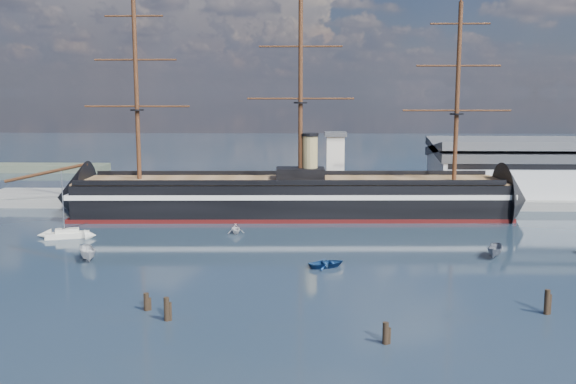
{
  "coord_description": "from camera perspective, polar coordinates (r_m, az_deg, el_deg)",
  "views": [
    {
      "loc": [
        -2.88,
        -73.14,
        25.75
      ],
      "look_at": [
        -6.52,
        35.0,
        9.0
      ],
      "focal_mm": 40.0,
      "sensor_mm": 36.0,
      "label": 1
    }
  ],
  "objects": [
    {
      "name": "piling_near_left",
      "position": [
        75.95,
        -10.71,
        -11.18
      ],
      "size": [
        0.64,
        0.64,
        3.47
      ],
      "primitive_type": "cylinder",
      "color": "black",
      "rests_on": "ground"
    },
    {
      "name": "ground",
      "position": [
        116.07,
        3.31,
        -4.03
      ],
      "size": [
        600.0,
        600.0,
        0.0
      ],
      "primitive_type": "plane",
      "color": "#162631",
      "rests_on": "ground"
    },
    {
      "name": "piling_near_right",
      "position": [
        82.52,
        21.97,
        -10.04
      ],
      "size": [
        0.64,
        0.64,
        3.69
      ],
      "primitive_type": "cylinder",
      "color": "black",
      "rests_on": "ground"
    },
    {
      "name": "piling_near_mid",
      "position": [
        69.02,
        8.64,
        -13.21
      ],
      "size": [
        0.64,
        0.64,
        3.04
      ],
      "primitive_type": "cylinder",
      "color": "black",
      "rests_on": "ground"
    },
    {
      "name": "piling_extra",
      "position": [
        79.82,
        -12.45,
        -10.23
      ],
      "size": [
        0.64,
        0.64,
        2.83
      ],
      "primitive_type": "cylinder",
      "color": "black",
      "rests_on": "ground"
    },
    {
      "name": "warehouse",
      "position": [
        165.75,
        23.48,
        1.92
      ],
      "size": [
        63.0,
        21.0,
        11.6
      ],
      "color": "#B7BABC",
      "rests_on": "ground"
    },
    {
      "name": "sailboat",
      "position": [
        121.77,
        -19.03,
        -3.53
      ],
      "size": [
        7.86,
        4.47,
        12.08
      ],
      "rotation": [
        0.0,
        0.0,
        0.32
      ],
      "color": "beige",
      "rests_on": "ground"
    },
    {
      "name": "quay_tower",
      "position": [
        147.13,
        4.21,
        2.53
      ],
      "size": [
        5.0,
        5.0,
        15.0
      ],
      "color": "silver",
      "rests_on": "ground"
    },
    {
      "name": "motorboat_d",
      "position": [
        119.17,
        -4.66,
        -3.71
      ],
      "size": [
        6.2,
        4.11,
        2.1
      ],
      "primitive_type": "imported",
      "rotation": [
        0.0,
        0.0,
        0.31
      ],
      "color": "silver",
      "rests_on": "ground"
    },
    {
      "name": "quay",
      "position": [
        151.89,
        6.77,
        -1.02
      ],
      "size": [
        180.0,
        18.0,
        2.0
      ],
      "primitive_type": "cube",
      "color": "slate",
      "rests_on": "ground"
    },
    {
      "name": "motorboat_a",
      "position": [
        104.66,
        -17.33,
        -5.85
      ],
      "size": [
        7.15,
        5.13,
        2.7
      ],
      "primitive_type": "imported",
      "rotation": [
        0.0,
        0.0,
        0.44
      ],
      "color": "silver",
      "rests_on": "ground"
    },
    {
      "name": "warship",
      "position": [
        135.02,
        -0.49,
        -0.45
      ],
      "size": [
        113.19,
        19.8,
        53.94
      ],
      "rotation": [
        0.0,
        0.0,
        0.04
      ],
      "color": "black",
      "rests_on": "ground"
    },
    {
      "name": "motorboat_b",
      "position": [
        96.6,
        3.48,
        -6.68
      ],
      "size": [
        2.65,
        3.67,
        1.59
      ],
      "primitive_type": "imported",
      "rotation": [
        0.0,
        0.0,
        2.0
      ],
      "color": "navy",
      "rests_on": "ground"
    },
    {
      "name": "motorboat_c",
      "position": [
        106.93,
        17.89,
        -5.57
      ],
      "size": [
        6.74,
        4.69,
        2.54
      ],
      "primitive_type": "imported",
      "rotation": [
        0.0,
        0.0,
        -0.42
      ],
      "color": "slate",
      "rests_on": "ground"
    }
  ]
}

